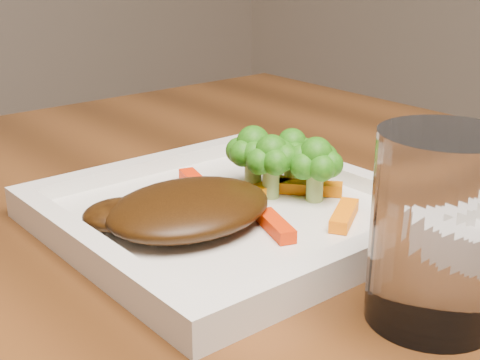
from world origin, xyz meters
TOP-DOWN VIEW (x-y plane):
  - plate at (0.15, -0.15)m, footprint 0.27×0.27m
  - steak at (0.11, -0.15)m, footprint 0.14×0.11m
  - broccoli_0 at (0.20, -0.12)m, footprint 0.07×0.07m
  - broccoli_1 at (0.23, -0.13)m, footprint 0.05×0.05m
  - broccoli_2 at (0.22, -0.18)m, footprint 0.06×0.06m
  - broccoli_3 at (0.20, -0.15)m, footprint 0.06×0.06m
  - carrot_0 at (0.21, -0.22)m, footprint 0.05×0.04m
  - carrot_2 at (0.15, -0.20)m, footprint 0.03×0.05m
  - carrot_4 at (0.16, -0.09)m, footprint 0.03×0.05m
  - carrot_5 at (0.23, -0.16)m, footprint 0.05×0.05m
  - carrot_6 at (0.20, -0.14)m, footprint 0.06×0.02m
  - drinking_glass at (0.16, -0.34)m, footprint 0.09×0.09m

SIDE VIEW (x-z plane):
  - plate at x=0.15m, z-range 0.75..0.76m
  - carrot_0 at x=0.21m, z-range 0.76..0.77m
  - carrot_2 at x=0.15m, z-range 0.76..0.77m
  - carrot_4 at x=0.16m, z-range 0.76..0.77m
  - carrot_5 at x=0.23m, z-range 0.76..0.77m
  - carrot_6 at x=0.20m, z-range 0.76..0.77m
  - steak at x=0.11m, z-range 0.76..0.79m
  - broccoli_2 at x=0.22m, z-range 0.76..0.82m
  - broccoli_3 at x=0.20m, z-range 0.76..0.82m
  - broccoli_1 at x=0.23m, z-range 0.76..0.83m
  - broccoli_0 at x=0.20m, z-range 0.76..0.83m
  - drinking_glass at x=0.16m, z-range 0.75..0.87m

